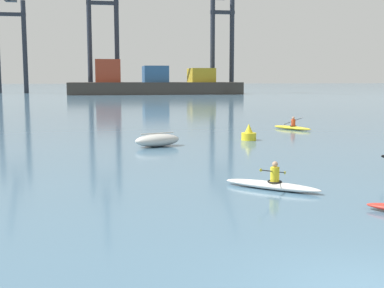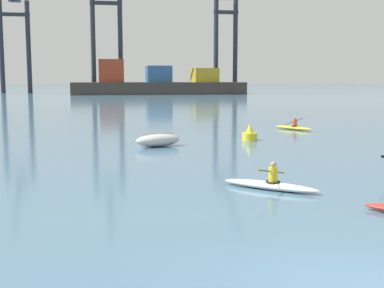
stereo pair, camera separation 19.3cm
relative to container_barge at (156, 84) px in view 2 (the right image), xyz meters
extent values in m
cube|color=#38332D|center=(0.53, 0.00, -1.09)|extent=(41.18, 11.20, 2.87)
cube|color=#993823|center=(-10.79, 0.00, 3.02)|extent=(5.76, 7.84, 5.35)
cube|color=#2D5684|center=(0.53, 0.00, 2.29)|extent=(5.76, 7.84, 3.90)
cube|color=#B29323|center=(11.85, 0.00, 2.04)|extent=(5.76, 7.84, 3.39)
cylinder|color=#232833|center=(-38.34, 15.36, 9.27)|extent=(1.20, 1.20, 23.59)
cylinder|color=#232833|center=(-31.61, 15.36, 9.27)|extent=(1.20, 1.20, 23.59)
cube|color=#232833|center=(-34.97, 15.36, 17.52)|extent=(7.93, 0.90, 0.90)
cylinder|color=#232833|center=(-15.01, 8.73, 10.71)|extent=(1.20, 1.20, 26.48)
cylinder|color=#232833|center=(-8.22, 8.73, 10.71)|extent=(1.20, 1.20, 26.48)
cube|color=#232833|center=(-11.62, 8.73, 19.98)|extent=(7.98, 0.90, 0.90)
cylinder|color=#232833|center=(16.05, 6.27, 9.59)|extent=(1.20, 1.20, 24.23)
cylinder|color=#232833|center=(21.17, 6.27, 9.59)|extent=(1.20, 1.20, 24.23)
cube|color=#232833|center=(18.61, 6.27, 18.06)|extent=(6.31, 0.90, 0.90)
ellipsoid|color=beige|center=(-9.58, -96.12, -2.18)|extent=(2.82, 1.93, 0.70)
cube|color=beige|center=(-9.58, -96.12, -1.80)|extent=(1.85, 0.73, 0.06)
cylinder|color=yellow|center=(-3.83, -94.18, -2.30)|extent=(0.90, 0.90, 0.45)
cone|color=yellow|center=(-3.83, -94.18, -1.80)|extent=(0.49, 0.49, 0.55)
ellipsoid|color=yellow|center=(1.14, -88.47, -2.40)|extent=(2.16, 3.27, 0.26)
torus|color=black|center=(1.19, -88.55, -2.26)|extent=(0.66, 0.66, 0.05)
cylinder|color=#DB471E|center=(1.19, -88.55, -2.02)|extent=(0.30, 0.30, 0.50)
sphere|color=tan|center=(1.19, -88.55, -1.67)|extent=(0.19, 0.19, 0.19)
cylinder|color=black|center=(1.17, -88.51, -1.92)|extent=(1.83, 1.02, 0.43)
ellipsoid|color=silver|center=(0.26, -89.00, -2.12)|extent=(0.19, 0.13, 0.14)
ellipsoid|color=silver|center=(2.07, -88.02, -1.72)|extent=(0.19, 0.13, 0.14)
ellipsoid|color=silver|center=(-7.00, -107.60, -2.40)|extent=(2.93, 2.72, 0.26)
torus|color=black|center=(-6.93, -107.66, -2.26)|extent=(0.69, 0.69, 0.05)
cylinder|color=gold|center=(-6.93, -107.66, -2.02)|extent=(0.30, 0.30, 0.50)
sphere|color=tan|center=(-6.93, -107.66, -1.67)|extent=(0.19, 0.19, 0.19)
cylinder|color=black|center=(-6.96, -107.63, -1.92)|extent=(1.41, 1.56, 0.44)
ellipsoid|color=yellow|center=(-7.65, -108.40, -1.71)|extent=(0.16, 0.17, 0.14)
ellipsoid|color=yellow|center=(-6.27, -106.86, -2.12)|extent=(0.16, 0.17, 0.14)
ellipsoid|color=black|center=(-2.21, -106.33, -1.73)|extent=(0.20, 0.06, 0.14)
camera|label=1|loc=(-12.57, -123.56, 1.14)|focal=47.63mm
camera|label=2|loc=(-12.38, -123.60, 1.14)|focal=47.63mm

